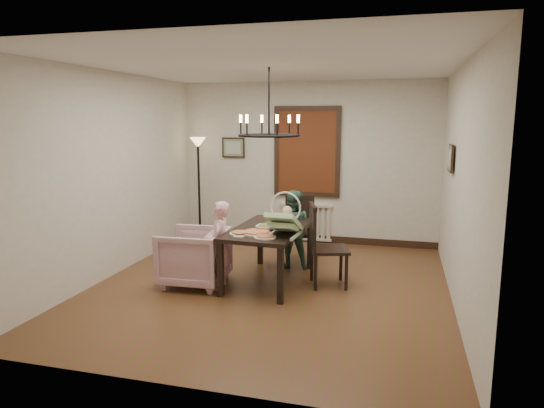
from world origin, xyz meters
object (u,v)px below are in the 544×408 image
at_px(dining_table, 269,234).
at_px(drinking_glass, 283,220).
at_px(chair_right, 329,245).
at_px(elderly_woman, 220,252).
at_px(chair_far, 300,229).
at_px(armchair, 194,257).
at_px(baby_bouncer, 284,221).
at_px(floor_lamp, 199,190).
at_px(seated_man, 293,235).

bearing_deg(dining_table, drinking_glass, 49.19).
height_order(dining_table, drinking_glass, drinking_glass).
xyz_separation_m(chair_right, elderly_woman, (-1.34, -0.46, -0.08)).
bearing_deg(chair_far, armchair, -142.83).
bearing_deg(chair_right, baby_bouncer, 113.59).
height_order(chair_far, chair_right, chair_right).
bearing_deg(floor_lamp, baby_bouncer, -47.32).
height_order(dining_table, armchair, armchair).
bearing_deg(armchair, seated_man, 132.99).
bearing_deg(seated_man, drinking_glass, 86.17).
distance_m(chair_far, elderly_woman, 1.59).
bearing_deg(chair_right, dining_table, 76.68).
bearing_deg(chair_far, elderly_woman, -131.55).
distance_m(seated_man, floor_lamp, 2.36).
relative_size(seated_man, floor_lamp, 0.53).
bearing_deg(drinking_glass, armchair, -153.91).
xyz_separation_m(armchair, baby_bouncer, (1.22, -0.01, 0.55)).
xyz_separation_m(seated_man, floor_lamp, (-1.99, 1.20, 0.43)).
bearing_deg(chair_far, chair_right, -71.31).
bearing_deg(floor_lamp, drinking_glass, -41.91).
height_order(baby_bouncer, floor_lamp, floor_lamp).
bearing_deg(seated_man, chair_right, 129.60).
bearing_deg(elderly_woman, baby_bouncer, 81.13).
height_order(armchair, drinking_glass, drinking_glass).
distance_m(dining_table, chair_far, 1.03).
bearing_deg(chair_right, seated_man, 25.99).
bearing_deg(armchair, floor_lamp, -161.22).
xyz_separation_m(chair_right, floor_lamp, (-2.63, 1.89, 0.35)).
bearing_deg(armchair, chair_right, 100.98).
height_order(chair_right, baby_bouncer, baby_bouncer).
bearing_deg(elderly_woman, floor_lamp, -162.29).
relative_size(armchair, seated_man, 0.87).
bearing_deg(drinking_glass, baby_bouncer, -74.49).
bearing_deg(chair_right, drinking_glass, 63.76).
xyz_separation_m(elderly_woman, floor_lamp, (-1.29, 2.34, 0.43)).
bearing_deg(drinking_glass, seated_man, 89.56).
height_order(chair_far, armchair, chair_far).
relative_size(armchair, elderly_woman, 0.88).
height_order(dining_table, chair_right, chair_right).
distance_m(chair_far, baby_bouncer, 1.43).
distance_m(dining_table, seated_man, 0.77).
distance_m(dining_table, armchair, 1.03).
xyz_separation_m(chair_far, baby_bouncer, (0.09, -1.37, 0.42)).
bearing_deg(baby_bouncer, floor_lamp, 135.91).
distance_m(elderly_woman, seated_man, 1.34).
bearing_deg(dining_table, seated_man, 81.30).
relative_size(armchair, baby_bouncer, 1.44).
bearing_deg(baby_bouncer, chair_far, 96.83).
height_order(chair_far, seated_man, chair_far).
xyz_separation_m(baby_bouncer, drinking_glass, (-0.15, 0.53, -0.11)).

